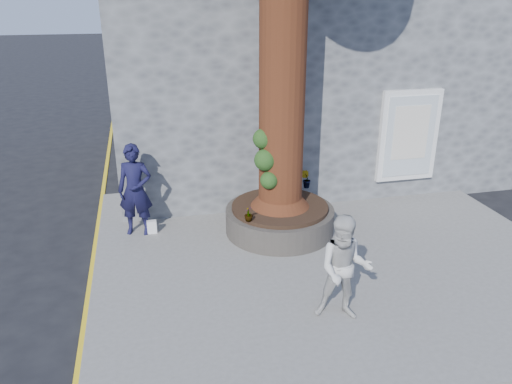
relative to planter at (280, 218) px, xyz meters
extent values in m
plane|color=black|center=(-0.80, -2.00, -0.41)|extent=(120.00, 120.00, 0.00)
cube|color=slate|center=(0.70, -1.00, -0.35)|extent=(9.00, 8.00, 0.12)
cube|color=yellow|center=(-3.85, -1.00, -0.41)|extent=(0.10, 30.00, 0.01)
cube|color=#525458|center=(1.70, 5.20, 2.59)|extent=(10.00, 8.00, 6.00)
cube|color=white|center=(3.50, 1.14, 1.29)|extent=(1.50, 0.12, 2.20)
cube|color=silver|center=(3.50, 1.08, 1.29)|extent=(1.25, 0.04, 1.95)
cube|color=silver|center=(3.50, 1.06, 1.39)|extent=(0.90, 0.02, 1.30)
cylinder|color=black|center=(0.00, 0.00, -0.03)|extent=(2.30, 2.30, 0.52)
cylinder|color=black|center=(0.00, 0.00, 0.27)|extent=(2.04, 2.04, 0.08)
cylinder|color=#412410|center=(0.00, 0.00, 4.06)|extent=(0.90, 0.90, 7.50)
cone|color=#412410|center=(0.00, 0.00, 0.66)|extent=(1.24, 1.24, 0.70)
sphere|color=#193913|center=(-0.38, -0.20, 1.41)|extent=(0.44, 0.44, 0.44)
sphere|color=#193913|center=(-0.32, -0.30, 1.01)|extent=(0.36, 0.36, 0.36)
sphere|color=#193913|center=(-0.40, -0.08, 1.81)|extent=(0.40, 0.40, 0.40)
imported|color=black|center=(-2.95, 0.60, 0.68)|extent=(0.80, 0.62, 1.95)
imported|color=beige|center=(0.14, -3.16, 0.57)|extent=(1.02, 0.90, 1.73)
cube|color=white|center=(-2.68, 0.52, -0.15)|extent=(0.20, 0.12, 0.28)
imported|color=gray|center=(0.01, -0.07, 0.51)|extent=(0.26, 0.25, 0.41)
imported|color=gray|center=(0.85, 0.85, 0.51)|extent=(0.31, 0.30, 0.40)
imported|color=gray|center=(-0.81, -0.60, 0.46)|extent=(0.23, 0.23, 0.30)
imported|color=gray|center=(0.07, 0.60, 0.45)|extent=(0.29, 0.31, 0.28)
camera|label=1|loc=(-2.68, -9.29, 4.51)|focal=35.00mm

